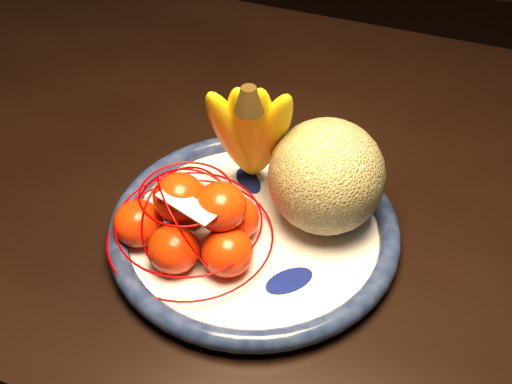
% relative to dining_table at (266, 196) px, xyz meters
% --- Properties ---
extents(dining_table, '(1.57, 1.05, 0.74)m').
position_rel_dining_table_xyz_m(dining_table, '(0.00, 0.00, 0.00)').
color(dining_table, black).
rests_on(dining_table, ground).
extents(fruit_bowl, '(0.37, 0.37, 0.03)m').
position_rel_dining_table_xyz_m(fruit_bowl, '(0.02, -0.16, 0.09)').
color(fruit_bowl, white).
rests_on(fruit_bowl, dining_table).
extents(cantaloupe, '(0.14, 0.14, 0.14)m').
position_rel_dining_table_xyz_m(cantaloupe, '(0.10, -0.12, 0.17)').
color(cantaloupe, olive).
rests_on(cantaloupe, fruit_bowl).
extents(banana_bunch, '(0.14, 0.13, 0.21)m').
position_rel_dining_table_xyz_m(banana_bunch, '(0.00, -0.09, 0.20)').
color(banana_bunch, yellow).
rests_on(banana_bunch, fruit_bowl).
extents(mandarin_bag, '(0.26, 0.26, 0.13)m').
position_rel_dining_table_xyz_m(mandarin_bag, '(-0.04, -0.20, 0.13)').
color(mandarin_bag, '#FF2900').
rests_on(mandarin_bag, fruit_bowl).
extents(price_tag, '(0.08, 0.05, 0.01)m').
position_rel_dining_table_xyz_m(price_tag, '(-0.04, -0.22, 0.18)').
color(price_tag, white).
rests_on(price_tag, mandarin_bag).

